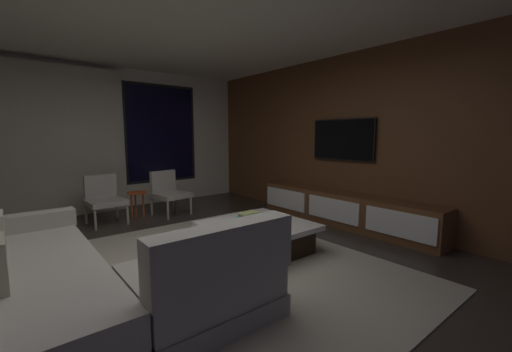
{
  "coord_description": "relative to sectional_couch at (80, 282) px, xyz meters",
  "views": [
    {
      "loc": [
        -1.36,
        -2.85,
        1.43
      ],
      "look_at": [
        1.24,
        0.36,
        0.89
      ],
      "focal_mm": 22.17,
      "sensor_mm": 36.0,
      "label": 1
    }
  ],
  "objects": [
    {
      "name": "area_rug",
      "position": [
        1.31,
        0.08,
        -0.28
      ],
      "size": [
        3.2,
        3.8,
        0.01
      ],
      "primitive_type": "cube",
      "color": "#ADA391",
      "rests_on": "floor"
    },
    {
      "name": "media_console",
      "position": [
        3.73,
        0.23,
        -0.04
      ],
      "size": [
        0.46,
        3.1,
        0.52
      ],
      "color": "brown",
      "rests_on": "floor"
    },
    {
      "name": "mounted_tv",
      "position": [
        3.91,
        0.43,
        1.06
      ],
      "size": [
        0.05,
        1.14,
        0.66
      ],
      "color": "black"
    },
    {
      "name": "book_stack_on_coffee_table",
      "position": [
        1.98,
        0.41,
        0.12
      ],
      "size": [
        0.26,
        0.21,
        0.1
      ],
      "color": "#89C3D1",
      "rests_on": "coffee_table"
    },
    {
      "name": "accent_chair_near_window",
      "position": [
        1.89,
        2.67,
        0.14
      ],
      "size": [
        0.63,
        0.65,
        0.78
      ],
      "color": "#B2ADA0",
      "rests_on": "floor"
    },
    {
      "name": "sectional_couch",
      "position": [
        0.0,
        0.0,
        0.0
      ],
      "size": [
        1.98,
        2.5,
        0.82
      ],
      "color": "gray",
      "rests_on": "floor"
    },
    {
      "name": "accent_chair_by_curtain",
      "position": [
        0.85,
        2.77,
        0.14
      ],
      "size": [
        0.57,
        0.59,
        0.78
      ],
      "color": "#B2ADA0",
      "rests_on": "floor"
    },
    {
      "name": "coffee_table",
      "position": [
        1.96,
        0.22,
        -0.1
      ],
      "size": [
        1.16,
        1.16,
        0.36
      ],
      "color": "black",
      "rests_on": "floor"
    },
    {
      "name": "side_stool",
      "position": [
        1.36,
        2.74,
        0.08
      ],
      "size": [
        0.32,
        0.32,
        0.46
      ],
      "color": "#BF4C1E",
      "rests_on": "floor"
    },
    {
      "name": "back_wall_with_window",
      "position": [
        0.9,
        3.79,
        1.05
      ],
      "size": [
        6.6,
        0.3,
        2.7
      ],
      "color": "silver",
      "rests_on": "floor"
    },
    {
      "name": "floor",
      "position": [
        0.96,
        0.18,
        -0.29
      ],
      "size": [
        9.2,
        9.2,
        0.0
      ],
      "primitive_type": "plane",
      "color": "#332B26"
    },
    {
      "name": "media_wall",
      "position": [
        4.02,
        0.18,
        1.06
      ],
      "size": [
        0.12,
        7.8,
        2.7
      ],
      "color": "brown",
      "rests_on": "floor"
    }
  ]
}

